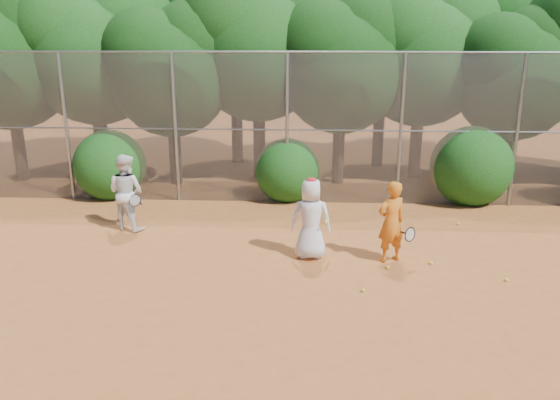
{
  "coord_description": "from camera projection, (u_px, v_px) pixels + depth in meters",
  "views": [
    {
      "loc": [
        -0.42,
        -8.4,
        4.37
      ],
      "look_at": [
        -1.0,
        2.5,
        1.1
      ],
      "focal_mm": 35.0,
      "sensor_mm": 36.0,
      "label": 1
    }
  ],
  "objects": [
    {
      "name": "ground",
      "position": [
        331.0,
        305.0,
        9.27
      ],
      "size": [
        80.0,
        80.0,
        0.0
      ],
      "primitive_type": "plane",
      "color": "#A25624",
      "rests_on": "ground"
    },
    {
      "name": "fence_back",
      "position": [
        320.0,
        128.0,
        14.42
      ],
      "size": [
        20.05,
        0.09,
        4.03
      ],
      "color": "gray",
      "rests_on": "ground"
    },
    {
      "name": "tree_0",
      "position": [
        8.0,
        52.0,
        16.31
      ],
      "size": [
        4.38,
        3.81,
        6.0
      ],
      "color": "black",
      "rests_on": "ground"
    },
    {
      "name": "tree_1",
      "position": [
        96.0,
        44.0,
        16.59
      ],
      "size": [
        4.64,
        4.03,
        6.35
      ],
      "color": "black",
      "rests_on": "ground"
    },
    {
      "name": "tree_2",
      "position": [
        172.0,
        65.0,
        15.96
      ],
      "size": [
        3.99,
        3.47,
        5.47
      ],
      "color": "black",
      "rests_on": "ground"
    },
    {
      "name": "tree_3",
      "position": [
        260.0,
        36.0,
        16.56
      ],
      "size": [
        4.89,
        4.26,
        6.7
      ],
      "color": "black",
      "rests_on": "ground"
    },
    {
      "name": "tree_4",
      "position": [
        343.0,
        58.0,
        16.04
      ],
      "size": [
        4.19,
        3.64,
        5.73
      ],
      "color": "black",
      "rests_on": "ground"
    },
    {
      "name": "tree_5",
      "position": [
        424.0,
        48.0,
        16.6
      ],
      "size": [
        4.51,
        3.92,
        6.17
      ],
      "color": "black",
      "rests_on": "ground"
    },
    {
      "name": "tree_6",
      "position": [
        517.0,
        70.0,
        15.67
      ],
      "size": [
        3.86,
        3.36,
        5.29
      ],
      "color": "black",
      "rests_on": "ground"
    },
    {
      "name": "tree_9",
      "position": [
        92.0,
        38.0,
        18.8
      ],
      "size": [
        4.83,
        4.2,
        6.62
      ],
      "color": "black",
      "rests_on": "ground"
    },
    {
      "name": "tree_10",
      "position": [
        237.0,
        29.0,
        18.65
      ],
      "size": [
        5.15,
        4.48,
        7.06
      ],
      "color": "black",
      "rests_on": "ground"
    },
    {
      "name": "tree_11",
      "position": [
        385.0,
        43.0,
        18.14
      ],
      "size": [
        4.64,
        4.03,
        6.35
      ],
      "color": "black",
      "rests_on": "ground"
    },
    {
      "name": "tree_12",
      "position": [
        517.0,
        32.0,
        18.39
      ],
      "size": [
        5.02,
        4.37,
        6.88
      ],
      "color": "black",
      "rests_on": "ground"
    },
    {
      "name": "bush_0",
      "position": [
        110.0,
        162.0,
        15.31
      ],
      "size": [
        2.0,
        2.0,
        2.0
      ],
      "primitive_type": "sphere",
      "color": "#114310",
      "rests_on": "ground"
    },
    {
      "name": "bush_1",
      "position": [
        287.0,
        168.0,
        15.09
      ],
      "size": [
        1.8,
        1.8,
        1.8
      ],
      "primitive_type": "sphere",
      "color": "#114310",
      "rests_on": "ground"
    },
    {
      "name": "bush_2",
      "position": [
        471.0,
        163.0,
        14.77
      ],
      "size": [
        2.2,
        2.2,
        2.2
      ],
      "primitive_type": "sphere",
      "color": "#114310",
      "rests_on": "ground"
    },
    {
      "name": "player_yellow",
      "position": [
        391.0,
        222.0,
        10.86
      ],
      "size": [
        0.85,
        0.63,
        1.67
      ],
      "rotation": [
        0.0,
        0.0,
        3.59
      ],
      "color": "orange",
      "rests_on": "ground"
    },
    {
      "name": "player_teen",
      "position": [
        311.0,
        219.0,
        11.03
      ],
      "size": [
        0.82,
        0.54,
        1.7
      ],
      "rotation": [
        0.0,
        0.0,
        3.13
      ],
      "color": "silver",
      "rests_on": "ground"
    },
    {
      "name": "player_white",
      "position": [
        126.0,
        192.0,
        12.69
      ],
      "size": [
        1.06,
        0.95,
        1.8
      ],
      "rotation": [
        0.0,
        0.0,
        2.78
      ],
      "color": "white",
      "rests_on": "ground"
    },
    {
      "name": "ball_0",
      "position": [
        506.0,
        280.0,
        10.15
      ],
      "size": [
        0.07,
        0.07,
        0.07
      ],
      "primitive_type": "sphere",
      "color": "yellow",
      "rests_on": "ground"
    },
    {
      "name": "ball_1",
      "position": [
        431.0,
        263.0,
        10.9
      ],
      "size": [
        0.07,
        0.07,
        0.07
      ],
      "primitive_type": "sphere",
      "color": "yellow",
      "rests_on": "ground"
    },
    {
      "name": "ball_2",
      "position": [
        363.0,
        290.0,
        9.73
      ],
      "size": [
        0.07,
        0.07,
        0.07
      ],
      "primitive_type": "sphere",
      "color": "yellow",
      "rests_on": "ground"
    },
    {
      "name": "ball_4",
      "position": [
        388.0,
        267.0,
        10.71
      ],
      "size": [
        0.07,
        0.07,
        0.07
      ],
      "primitive_type": "sphere",
      "color": "yellow",
      "rests_on": "ground"
    },
    {
      "name": "ball_5",
      "position": [
        458.0,
        224.0,
        13.2
      ],
      "size": [
        0.07,
        0.07,
        0.07
      ],
      "primitive_type": "sphere",
      "color": "yellow",
      "rests_on": "ground"
    }
  ]
}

